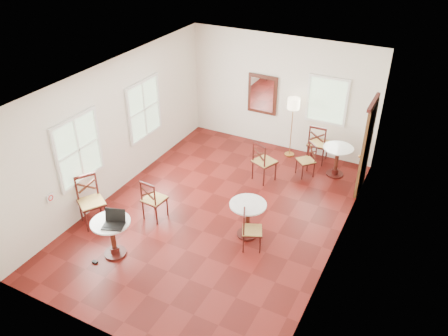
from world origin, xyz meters
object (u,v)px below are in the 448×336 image
at_px(chair_mid_b, 251,230).
at_px(power_adapter, 95,262).
at_px(chair_back_b, 307,160).
at_px(laptop, 114,221).
at_px(mouse, 107,222).
at_px(cafe_table_mid, 248,216).
at_px(chair_mid_a, 264,162).
at_px(cafe_table_near, 112,234).
at_px(chair_near_b, 91,201).
at_px(chair_back_a, 318,143).
at_px(cafe_table_back, 337,158).
at_px(navy_mug, 118,215).
at_px(water_glass, 112,219).
at_px(chair_near_a, 154,199).
at_px(floor_lamp, 293,108).

height_order(chair_mid_b, power_adapter, chair_mid_b).
relative_size(chair_back_b, laptop, 1.79).
bearing_deg(mouse, chair_mid_b, 12.98).
bearing_deg(cafe_table_mid, chair_mid_a, 104.41).
distance_m(cafe_table_near, chair_near_b, 1.16).
relative_size(chair_back_a, laptop, 2.27).
distance_m(cafe_table_back, chair_near_b, 5.72).
relative_size(cafe_table_near, cafe_table_back, 1.03).
xyz_separation_m(cafe_table_back, chair_back_b, (-0.64, -0.33, -0.06)).
bearing_deg(chair_back_b, chair_mid_b, -49.21).
distance_m(cafe_table_near, power_adapter, 0.62).
height_order(cafe_table_near, cafe_table_mid, cafe_table_near).
xyz_separation_m(cafe_table_mid, mouse, (-2.03, -1.71, 0.32)).
height_order(cafe_table_mid, mouse, mouse).
bearing_deg(chair_back_a, power_adapter, 64.28).
bearing_deg(laptop, chair_mid_b, 14.43).
bearing_deg(chair_near_b, navy_mug, -78.64).
bearing_deg(chair_back_a, mouse, 64.26).
relative_size(mouse, water_glass, 0.89).
bearing_deg(laptop, power_adapter, -150.00).
bearing_deg(power_adapter, chair_near_b, 131.05).
xyz_separation_m(laptop, water_glass, (-0.09, 0.05, -0.02)).
bearing_deg(chair_back_b, chair_near_b, -88.39).
relative_size(chair_back_b, mouse, 9.13).
xyz_separation_m(chair_near_a, laptop, (0.10, -1.31, 0.37)).
bearing_deg(cafe_table_near, mouse, -127.36).
xyz_separation_m(chair_mid_a, chair_mid_b, (0.73, -2.34, -0.09)).
xyz_separation_m(cafe_table_mid, chair_back_a, (0.34, 3.47, 0.05)).
xyz_separation_m(cafe_table_back, mouse, (-2.97, -4.76, 0.32)).
xyz_separation_m(cafe_table_near, cafe_table_back, (2.94, 4.72, -0.01)).
height_order(cafe_table_near, chair_near_b, chair_near_b).
bearing_deg(power_adapter, cafe_table_back, 58.46).
relative_size(cafe_table_near, laptop, 1.68).
distance_m(cafe_table_back, navy_mug, 5.40).
relative_size(cafe_table_back, laptop, 1.64).
relative_size(cafe_table_near, chair_back_a, 0.74).
xyz_separation_m(chair_mid_b, mouse, (-2.24, -1.40, 0.37)).
relative_size(cafe_table_near, chair_near_b, 0.72).
distance_m(cafe_table_mid, chair_mid_b, 0.37).
distance_m(chair_near_b, chair_back_a, 5.65).
relative_size(chair_mid_a, navy_mug, 9.74).
xyz_separation_m(cafe_table_mid, water_glass, (-1.97, -1.64, 0.35)).
distance_m(cafe_table_near, floor_lamp, 5.46).
height_order(chair_back_a, mouse, chair_back_a).
bearing_deg(chair_near_a, cafe_table_near, 93.46).
distance_m(cafe_table_back, floor_lamp, 1.65).
relative_size(chair_near_b, floor_lamp, 0.68).
bearing_deg(power_adapter, mouse, 65.72).
relative_size(chair_near_b, laptop, 2.34).
height_order(chair_near_b, power_adapter, chair_near_b).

